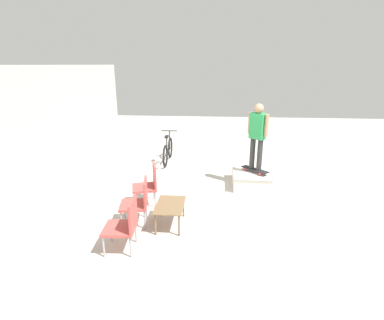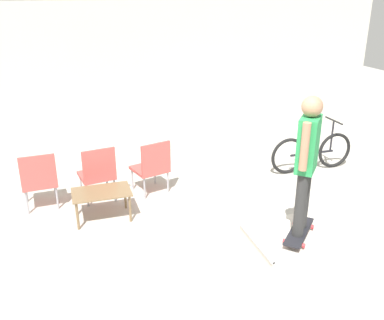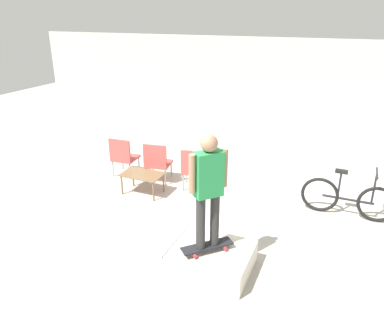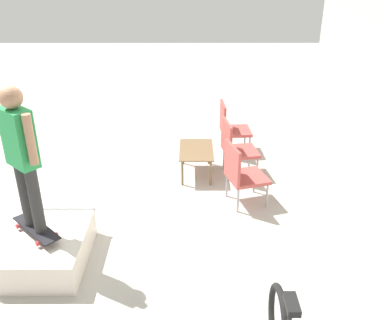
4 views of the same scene
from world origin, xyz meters
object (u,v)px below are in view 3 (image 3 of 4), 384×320
(skate_ramp_box, at_px, (211,259))
(skateboard_on_ramp, at_px, (207,246))
(patio_chair_right, at_px, (194,167))
(person_skater, at_px, (208,184))
(coffee_table, at_px, (142,176))
(patio_chair_center, at_px, (157,161))
(patio_chair_left, at_px, (123,155))
(bicycle, at_px, (348,198))

(skate_ramp_box, distance_m, skateboard_on_ramp, 0.28)
(patio_chair_right, bearing_deg, person_skater, 100.79)
(coffee_table, relative_size, patio_chair_center, 0.92)
(person_skater, bearing_deg, skateboard_on_ramp, -138.63)
(patio_chair_left, height_order, bicycle, bicycle)
(skateboard_on_ramp, bearing_deg, bicycle, 9.03)
(person_skater, xyz_separation_m, patio_chair_left, (-3.03, 2.48, -0.93))
(patio_chair_center, relative_size, patio_chair_right, 1.00)
(coffee_table, xyz_separation_m, bicycle, (3.96, 0.69, -0.02))
(person_skater, distance_m, coffee_table, 3.04)
(patio_chair_center, distance_m, patio_chair_right, 0.88)
(skate_ramp_box, height_order, skateboard_on_ramp, skateboard_on_ramp)
(skateboard_on_ramp, bearing_deg, coffee_table, 93.55)
(person_skater, relative_size, patio_chair_left, 1.80)
(patio_chair_right, bearing_deg, patio_chair_left, -16.16)
(person_skater, bearing_deg, patio_chair_left, 92.10)
(patio_chair_right, height_order, bicycle, bicycle)
(skate_ramp_box, height_order, bicycle, bicycle)
(skateboard_on_ramp, xyz_separation_m, patio_chair_left, (-3.03, 2.48, 0.05))
(person_skater, relative_size, patio_chair_center, 1.80)
(person_skater, bearing_deg, bicycle, 6.21)
(coffee_table, distance_m, patio_chair_left, 1.07)
(skate_ramp_box, xyz_separation_m, patio_chair_center, (-2.18, 2.39, 0.32))
(skateboard_on_ramp, relative_size, bicycle, 0.41)
(patio_chair_left, distance_m, bicycle, 4.83)
(person_skater, bearing_deg, skate_ramp_box, 20.66)
(person_skater, distance_m, patio_chair_center, 3.41)
(bicycle, bearing_deg, skateboard_on_ramp, -125.28)
(person_skater, xyz_separation_m, patio_chair_center, (-2.15, 2.48, -0.93))
(skate_ramp_box, height_order, patio_chair_left, patio_chair_left)
(patio_chair_right, bearing_deg, bicycle, 164.90)
(patio_chair_left, height_order, patio_chair_center, same)
(coffee_table, height_order, patio_chair_right, patio_chair_right)
(coffee_table, distance_m, bicycle, 4.02)
(coffee_table, relative_size, patio_chair_left, 0.92)
(skate_ramp_box, relative_size, bicycle, 0.70)
(skateboard_on_ramp, bearing_deg, patio_chair_center, 85.13)
(patio_chair_right, bearing_deg, coffee_table, 18.44)
(patio_chair_left, xyz_separation_m, bicycle, (4.82, 0.07, -0.13))
(skate_ramp_box, distance_m, patio_chair_left, 3.90)
(skate_ramp_box, distance_m, person_skater, 1.25)
(person_skater, height_order, bicycle, person_skater)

